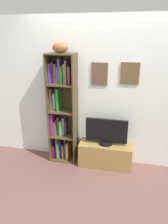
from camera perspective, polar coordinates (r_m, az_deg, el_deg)
The scene contains 6 objects.
ground at distance 3.02m, azimuth 1.44°, elevation -23.84°, with size 5.20×5.20×0.04m, color brown.
back_wall at distance 3.41m, azimuth 5.43°, elevation 4.98°, with size 4.80×0.08×2.38m.
bookshelf at distance 3.52m, azimuth -6.16°, elevation -0.02°, with size 0.45×0.29×1.82m.
football at distance 3.27m, azimuth -6.45°, elevation 16.97°, with size 0.25×0.16×0.16m, color #955633.
tv_stand at distance 3.60m, azimuth 5.84°, elevation -11.38°, with size 0.86×0.35×0.40m.
television at distance 3.41m, azimuth 6.09°, elevation -5.48°, with size 0.67×0.22×0.43m.
Camera 1 is at (0.41, -2.13, 2.09)m, focal length 33.69 mm.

